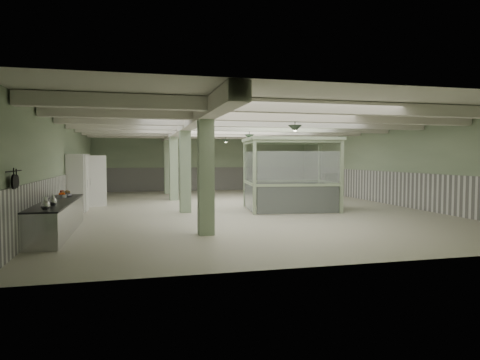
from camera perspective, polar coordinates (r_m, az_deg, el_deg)
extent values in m
plane|color=beige|center=(18.34, 0.14, -3.70)|extent=(20.00, 20.00, 0.00)
cube|color=silver|center=(18.27, 0.14, 7.58)|extent=(14.00, 20.00, 0.02)
cube|color=#A2B691|center=(28.02, -4.82, 2.29)|extent=(14.00, 0.02, 3.60)
cube|color=#A2B691|center=(8.85, 16.00, 0.68)|extent=(14.00, 0.02, 3.60)
cube|color=#A2B691|center=(17.86, -22.22, 1.69)|extent=(0.02, 20.00, 3.60)
cube|color=#A2B691|center=(21.04, 18.99, 1.91)|extent=(0.02, 20.00, 3.60)
cube|color=white|center=(17.91, -22.07, -1.67)|extent=(0.05, 19.90, 1.50)
cube|color=white|center=(21.07, 18.88, -0.94)|extent=(0.05, 19.90, 1.50)
cube|color=white|center=(28.03, -4.80, 0.15)|extent=(13.90, 0.05, 1.50)
cube|color=white|center=(17.82, -7.74, 6.96)|extent=(0.45, 19.90, 0.40)
cube|color=white|center=(11.16, 9.63, 9.54)|extent=(13.90, 0.35, 0.32)
cube|color=white|center=(13.48, 5.35, 8.44)|extent=(13.90, 0.35, 0.32)
cube|color=white|center=(15.85, 2.35, 7.63)|extent=(13.90, 0.35, 0.32)
cube|color=white|center=(18.26, 0.14, 7.02)|extent=(13.90, 0.35, 0.32)
cube|color=white|center=(20.69, -1.55, 6.55)|extent=(13.90, 0.35, 0.32)
cube|color=white|center=(23.13, -2.88, 6.17)|extent=(13.90, 0.35, 0.32)
cube|color=white|center=(25.59, -3.95, 5.86)|extent=(13.90, 0.35, 0.32)
cube|color=#A0B995|center=(11.83, -4.58, 1.34)|extent=(0.42, 0.42, 3.60)
cube|color=#A0B995|center=(16.78, -7.34, 1.82)|extent=(0.42, 0.42, 3.60)
cube|color=#A0B995|center=(21.76, -8.84, 2.07)|extent=(0.42, 0.42, 3.60)
cube|color=#A0B995|center=(25.75, -9.62, 2.20)|extent=(0.42, 0.42, 3.60)
cylinder|color=black|center=(10.39, -27.92, 1.05)|extent=(0.02, 1.20, 0.02)
cone|color=#334435|center=(13.62, 7.34, 6.81)|extent=(0.44, 0.44, 0.22)
cone|color=#334435|center=(18.85, 1.25, 5.77)|extent=(0.44, 0.44, 0.22)
cone|color=#334435|center=(23.70, -1.91, 5.20)|extent=(0.44, 0.44, 0.22)
cube|color=#BBBCC0|center=(13.11, -23.18, -4.69)|extent=(0.82, 4.89, 0.88)
cube|color=black|center=(13.06, -23.22, -2.74)|extent=(0.86, 4.93, 0.04)
cylinder|color=#B2B2B7|center=(14.26, -22.63, -2.04)|extent=(0.33, 0.33, 0.09)
cylinder|color=black|center=(10.17, -27.91, -0.22)|extent=(0.04, 0.32, 0.32)
cylinder|color=black|center=(10.36, -27.65, -0.16)|extent=(0.04, 0.29, 0.29)
cube|color=white|center=(18.83, -20.69, -0.10)|extent=(0.65, 2.59, 2.37)
cube|color=white|center=(18.20, -19.80, -0.18)|extent=(0.06, 0.97, 2.27)
cube|color=white|center=(19.48, -19.06, 0.03)|extent=(0.86, 0.56, 2.27)
cube|color=silver|center=(18.20, -19.68, -0.18)|extent=(0.02, 0.05, 0.30)
cube|color=silver|center=(19.38, -19.32, 0.01)|extent=(0.02, 0.05, 0.30)
cube|color=#A7BC96|center=(15.95, 1.95, 0.36)|extent=(0.13, 0.13, 2.81)
cube|color=#A7BC96|center=(18.73, 0.66, 0.75)|extent=(0.13, 0.13, 2.81)
cube|color=#A7BC96|center=(16.79, 13.41, 0.41)|extent=(0.13, 0.13, 2.81)
cube|color=#A7BC96|center=(19.45, 10.57, 0.79)|extent=(0.13, 0.13, 2.81)
cube|color=#A7BC96|center=(17.65, 6.72, 5.36)|extent=(3.98, 3.49, 0.12)
cube|color=silver|center=(16.35, 7.80, -2.61)|extent=(3.16, 0.46, 1.05)
cube|color=silver|center=(16.27, 7.83, 1.70)|extent=(3.16, 0.46, 1.22)
cube|color=silver|center=(19.07, 5.70, -1.80)|extent=(3.16, 0.46, 1.05)
cube|color=silver|center=(19.01, 5.72, 1.90)|extent=(3.16, 0.46, 1.22)
cube|color=silver|center=(17.40, 1.25, -2.24)|extent=(0.39, 2.60, 1.05)
cube|color=silver|center=(17.33, 1.26, 1.81)|extent=(0.39, 2.60, 1.22)
cube|color=silver|center=(18.17, 11.86, -2.08)|extent=(0.39, 2.60, 1.05)
cube|color=silver|center=(18.10, 11.90, 1.80)|extent=(0.39, 2.60, 1.22)
cube|color=#5B5F4F|center=(18.99, 11.92, -1.31)|extent=(0.66, 0.79, 1.47)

